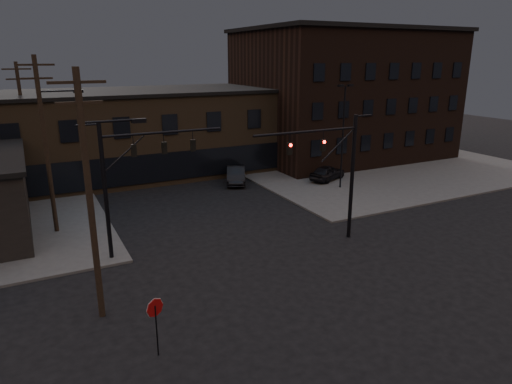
# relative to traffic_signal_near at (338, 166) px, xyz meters

# --- Properties ---
(ground) EXTENTS (140.00, 140.00, 0.00)m
(ground) POSITION_rel_traffic_signal_near_xyz_m (-5.36, -4.50, -4.93)
(ground) COLOR black
(ground) RESTS_ON ground
(sidewalk_ne) EXTENTS (30.00, 30.00, 0.15)m
(sidewalk_ne) POSITION_rel_traffic_signal_near_xyz_m (16.64, 17.50, -4.86)
(sidewalk_ne) COLOR #474744
(sidewalk_ne) RESTS_ON ground
(building_row) EXTENTS (40.00, 12.00, 8.00)m
(building_row) POSITION_rel_traffic_signal_near_xyz_m (-5.36, 23.50, -0.93)
(building_row) COLOR #4A3A27
(building_row) RESTS_ON ground
(building_right) EXTENTS (22.00, 16.00, 14.00)m
(building_right) POSITION_rel_traffic_signal_near_xyz_m (16.64, 21.50, 2.07)
(building_right) COLOR black
(building_right) RESTS_ON ground
(traffic_signal_near) EXTENTS (7.12, 0.24, 8.00)m
(traffic_signal_near) POSITION_rel_traffic_signal_near_xyz_m (0.00, 0.00, 0.00)
(traffic_signal_near) COLOR black
(traffic_signal_near) RESTS_ON ground
(traffic_signal_far) EXTENTS (7.12, 0.24, 8.00)m
(traffic_signal_far) POSITION_rel_traffic_signal_near_xyz_m (-12.07, 3.50, 0.08)
(traffic_signal_far) COLOR black
(traffic_signal_far) RESTS_ON ground
(stop_sign) EXTENTS (0.72, 0.33, 2.48)m
(stop_sign) POSITION_rel_traffic_signal_near_xyz_m (-13.36, -6.49, -3.09)
(stop_sign) COLOR black
(stop_sign) RESTS_ON ground
(utility_pole_near) EXTENTS (3.70, 0.28, 11.00)m
(utility_pole_near) POSITION_rel_traffic_signal_near_xyz_m (-14.79, -2.50, 0.94)
(utility_pole_near) COLOR black
(utility_pole_near) RESTS_ON ground
(utility_pole_mid) EXTENTS (3.70, 0.28, 11.50)m
(utility_pole_mid) POSITION_rel_traffic_signal_near_xyz_m (-15.79, 9.50, 1.19)
(utility_pole_mid) COLOR black
(utility_pole_mid) RESTS_ON ground
(utility_pole_far) EXTENTS (2.20, 0.28, 11.00)m
(utility_pole_far) POSITION_rel_traffic_signal_near_xyz_m (-16.86, 21.50, 0.85)
(utility_pole_far) COLOR black
(utility_pole_far) RESTS_ON ground
(lot_light_a) EXTENTS (1.50, 0.28, 9.14)m
(lot_light_a) POSITION_rel_traffic_signal_near_xyz_m (7.64, 9.50, 0.58)
(lot_light_a) COLOR black
(lot_light_a) RESTS_ON ground
(lot_light_b) EXTENTS (1.50, 0.28, 9.14)m
(lot_light_b) POSITION_rel_traffic_signal_near_xyz_m (13.64, 14.50, 0.58)
(lot_light_b) COLOR black
(lot_light_b) RESTS_ON ground
(parked_car_lot_a) EXTENTS (4.52, 3.19, 1.43)m
(parked_car_lot_a) POSITION_rel_traffic_signal_near_xyz_m (8.08, 12.10, -4.07)
(parked_car_lot_a) COLOR black
(parked_car_lot_a) RESTS_ON sidewalk_ne
(parked_car_lot_b) EXTENTS (5.24, 3.96, 1.41)m
(parked_car_lot_b) POSITION_rel_traffic_signal_near_xyz_m (13.43, 16.91, -4.07)
(parked_car_lot_b) COLOR #B0B0B2
(parked_car_lot_b) RESTS_ON sidewalk_ne
(car_crossing) EXTENTS (3.46, 5.03, 1.57)m
(car_crossing) POSITION_rel_traffic_signal_near_xyz_m (0.14, 15.54, -4.15)
(car_crossing) COLOR black
(car_crossing) RESTS_ON ground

